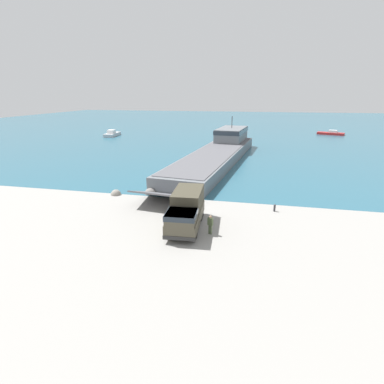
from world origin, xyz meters
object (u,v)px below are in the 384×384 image
Objects in this scene: landing_craft at (220,150)px; military_truck at (186,210)px; moored_boat_a at (331,133)px; soldier_on_ramp at (210,223)px; mooring_bollard at (275,207)px; moored_boat_b at (112,134)px.

landing_craft is 30.38m from military_truck.
military_truck is at bearing 177.59° from moored_boat_a.
landing_craft is at bearing 164.15° from moored_boat_a.
soldier_on_ramp reaches higher than mooring_bollard.
landing_craft is at bearing 108.87° from mooring_bollard.
mooring_bollard is (42.21, -49.72, -0.18)m from moored_boat_b.
mooring_bollard is (7.94, 5.39, -1.17)m from military_truck.
military_truck is at bearing 87.30° from soldier_on_ramp.
landing_craft reaches higher than soldier_on_ramp.
mooring_bollard is (5.61, 6.47, -0.56)m from soldier_on_ramp.
landing_craft is 6.26× the size of military_truck.
mooring_bollard is (8.54, -24.98, -1.19)m from landing_craft.
mooring_bollard is at bearing -177.79° from moored_boat_a.
landing_craft is at bearing -41.69° from moored_boat_b.
military_truck reaches higher than moored_boat_a.
military_truck is 9.67m from mooring_bollard.
moored_boat_a is 68.26m from mooring_bollard.
moored_boat_b is (-33.67, 24.74, -1.01)m from landing_craft.
landing_craft reaches higher than moored_boat_a.
military_truck is 0.98× the size of moored_boat_b.
moored_boat_a is 63.40m from moored_boat_b.
moored_boat_a reaches higher than mooring_bollard.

